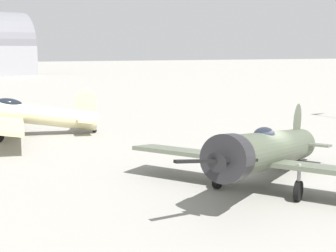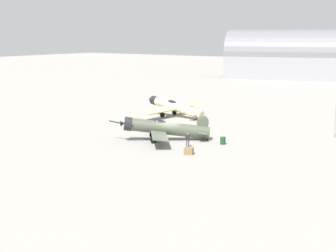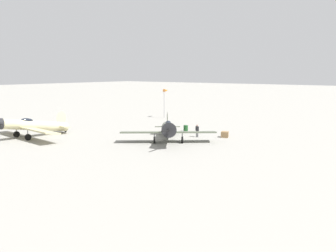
# 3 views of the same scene
# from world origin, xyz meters

# --- Properties ---
(ground_plane) EXTENTS (400.00, 400.00, 0.00)m
(ground_plane) POSITION_xyz_m (0.00, 0.00, 0.00)
(ground_plane) COLOR gray
(airplane_foreground) EXTENTS (10.79, 10.18, 3.13)m
(airplane_foreground) POSITION_xyz_m (0.41, 0.32, 1.53)
(airplane_foreground) COLOR #4C5442
(airplane_foreground) RESTS_ON ground_plane
(airplane_mid_apron) EXTENTS (11.17, 13.37, 3.24)m
(airplane_mid_apron) POSITION_xyz_m (9.35, -15.34, 1.58)
(airplane_mid_apron) COLOR beige
(airplane_mid_apron) RESTS_ON ground_plane
(ground_crew_mechanic) EXTENTS (0.37, 0.61, 1.66)m
(ground_crew_mechanic) POSITION_xyz_m (-3.99, 1.77, 1.00)
(ground_crew_mechanic) COLOR #2D2D33
(ground_crew_mechanic) RESTS_ON ground_plane
(equipment_crate) EXTENTS (1.20, 1.19, 0.76)m
(equipment_crate) POSITION_xyz_m (-6.01, 4.75, 0.38)
(equipment_crate) COLOR olive
(equipment_crate) RESTS_ON ground_plane
(fuel_drum) EXTENTS (0.67, 0.67, 0.88)m
(fuel_drum) POSITION_xyz_m (-6.64, -1.83, 0.44)
(fuel_drum) COLOR #19471E
(fuel_drum) RESTS_ON ground_plane
(distant_hangar) EXTENTS (40.06, 24.78, 14.92)m
(distant_hangar) POSITION_xyz_m (19.50, -91.49, 5.39)
(distant_hangar) COLOR #939399
(distant_hangar) RESTS_ON ground_plane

